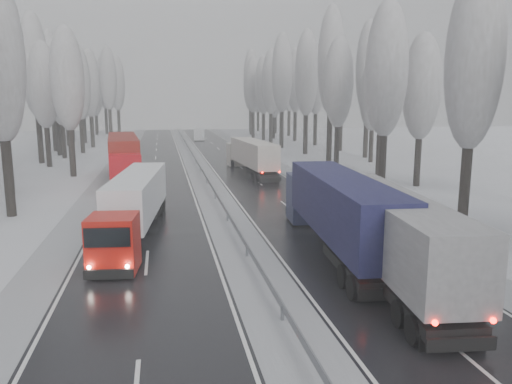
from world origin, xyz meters
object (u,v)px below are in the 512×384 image
object	(u,v)px
truck_grey_tarp	(383,228)
box_truck_distant	(199,134)
truck_red_red	(123,155)
truck_blue_box	(336,207)
truck_cream_box	(251,154)
truck_red_white	(135,202)

from	to	relation	value
truck_grey_tarp	box_truck_distant	size ratio (longest dim) A/B	2.33
truck_grey_tarp	truck_red_red	world-z (taller)	truck_red_red
truck_blue_box	truck_red_red	bearing A→B (deg)	119.50
truck_red_red	box_truck_distant	bearing A→B (deg)	72.32
truck_blue_box	box_truck_distant	size ratio (longest dim) A/B	2.43
truck_blue_box	box_truck_distant	xyz separation A→B (m)	(-1.57, 79.62, -1.22)
truck_cream_box	truck_red_white	bearing A→B (deg)	-119.88
box_truck_distant	truck_red_white	size ratio (longest dim) A/B	0.48
truck_cream_box	box_truck_distant	size ratio (longest dim) A/B	2.14
truck_grey_tarp	truck_red_white	xyz separation A→B (m)	(-11.69, 9.67, -0.26)
truck_red_red	truck_grey_tarp	bearing A→B (deg)	-71.53
box_truck_distant	truck_red_white	distance (m)	74.91
truck_red_red	truck_cream_box	bearing A→B (deg)	4.91
truck_red_white	truck_cream_box	bearing A→B (deg)	71.08
truck_grey_tarp	box_truck_distant	world-z (taller)	truck_grey_tarp
truck_grey_tarp	truck_blue_box	world-z (taller)	truck_blue_box
truck_grey_tarp	truck_cream_box	world-z (taller)	truck_grey_tarp
box_truck_distant	truck_blue_box	bearing A→B (deg)	-85.40
truck_red_white	truck_red_red	distance (m)	22.27
truck_grey_tarp	box_truck_distant	bearing A→B (deg)	97.17
truck_red_red	truck_red_white	bearing A→B (deg)	-89.44
truck_blue_box	truck_red_red	size ratio (longest dim) A/B	0.95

